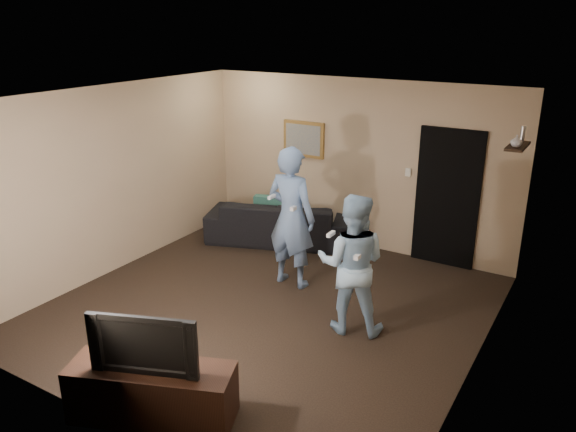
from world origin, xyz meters
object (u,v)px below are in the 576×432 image
Objects in this scene: television at (147,340)px; wii_player_right at (352,264)px; wii_player_left at (291,217)px; sofa at (280,221)px; tv_console at (152,393)px.

wii_player_right is (0.86, 2.31, 0.02)m from television.
television is at bearing -83.84° from wii_player_left.
sofa is 2.89m from wii_player_right.
television is 2.47m from wii_player_right.
sofa is at bearing 138.25° from wii_player_right.
sofa is 1.21× the size of wii_player_left.
wii_player_right is (1.19, -0.67, -0.13)m from wii_player_left.
wii_player_right is at bearing 118.21° from sofa.
tv_console is at bearing 158.60° from television.
wii_player_right is (2.13, -1.90, 0.48)m from sofa.
television is (1.26, -4.21, 0.46)m from sofa.
wii_player_left is (-0.32, 2.98, 0.16)m from television.
sofa is at bearing 85.28° from television.
wii_player_left is at bearing 74.76° from tv_console.
wii_player_right reaches higher than tv_console.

